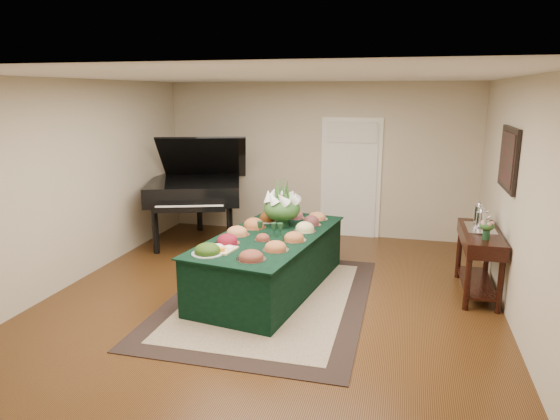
% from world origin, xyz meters
% --- Properties ---
extents(ground, '(6.00, 6.00, 0.00)m').
position_xyz_m(ground, '(0.00, 0.00, 0.00)').
color(ground, black).
rests_on(ground, ground).
extents(area_rug, '(2.40, 3.36, 0.01)m').
position_xyz_m(area_rug, '(-0.04, -0.13, 0.01)').
color(area_rug, black).
rests_on(area_rug, ground).
extents(kitchen_doorway, '(1.05, 0.07, 2.10)m').
position_xyz_m(kitchen_doorway, '(0.60, 2.97, 1.02)').
color(kitchen_doorway, white).
rests_on(kitchen_doorway, ground).
extents(buffet_table, '(1.59, 2.73, 0.74)m').
position_xyz_m(buffet_table, '(-0.11, 0.21, 0.37)').
color(buffet_table, black).
rests_on(buffet_table, ground).
extents(food_platters, '(1.26, 2.27, 0.12)m').
position_xyz_m(food_platters, '(-0.14, 0.23, 0.78)').
color(food_platters, silver).
rests_on(food_platters, buffet_table).
extents(cutting_board, '(0.37, 0.37, 0.10)m').
position_xyz_m(cutting_board, '(-0.49, -0.53, 0.77)').
color(cutting_board, tan).
rests_on(cutting_board, buffet_table).
extents(green_goblets, '(0.35, 0.11, 0.18)m').
position_xyz_m(green_goblets, '(-0.08, 0.18, 0.83)').
color(green_goblets, '#163720').
rests_on(green_goblets, buffet_table).
extents(floral_centerpiece, '(0.52, 0.52, 0.52)m').
position_xyz_m(floral_centerpiece, '(-0.07, 0.68, 1.04)').
color(floral_centerpiece, '#163720').
rests_on(floral_centerpiece, buffet_table).
extents(grand_piano, '(1.94, 2.14, 1.84)m').
position_xyz_m(grand_piano, '(-1.91, 1.96, 0.93)').
color(grand_piano, black).
rests_on(grand_piano, ground).
extents(wicker_basket, '(0.36, 0.36, 0.22)m').
position_xyz_m(wicker_basket, '(-0.86, 1.17, 0.11)').
color(wicker_basket, '#A97344').
rests_on(wicker_basket, ground).
extents(mahogany_sideboard, '(0.45, 1.30, 0.83)m').
position_xyz_m(mahogany_sideboard, '(2.50, 0.70, 0.64)').
color(mahogany_sideboard, black).
rests_on(mahogany_sideboard, ground).
extents(tea_service, '(0.34, 0.58, 0.30)m').
position_xyz_m(tea_service, '(2.50, 0.92, 0.95)').
color(tea_service, silver).
rests_on(tea_service, mahogany_sideboard).
extents(pink_bouquet, '(0.19, 0.19, 0.24)m').
position_xyz_m(pink_bouquet, '(2.50, 0.33, 0.99)').
color(pink_bouquet, '#163720').
rests_on(pink_bouquet, mahogany_sideboard).
extents(wall_painting, '(0.05, 0.95, 0.75)m').
position_xyz_m(wall_painting, '(2.72, 0.70, 1.75)').
color(wall_painting, black).
rests_on(wall_painting, ground).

